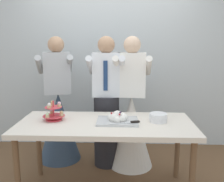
{
  "coord_description": "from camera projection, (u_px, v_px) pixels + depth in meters",
  "views": [
    {
      "loc": [
        0.16,
        -2.49,
        1.58
      ],
      "look_at": [
        0.06,
        0.15,
        1.07
      ],
      "focal_mm": 40.68,
      "sensor_mm": 36.0,
      "label": 1
    }
  ],
  "objects": [
    {
      "name": "person_guest",
      "position": [
        59.0,
        118.0,
        3.41
      ],
      "size": [
        0.59,
        0.58,
        1.66
      ],
      "color": "#334760",
      "rests_on": "ground_plane"
    },
    {
      "name": "person_bride",
      "position": [
        131.0,
        122.0,
        3.23
      ],
      "size": [
        0.56,
        0.56,
        1.66
      ],
      "color": "white",
      "rests_on": "ground_plane"
    },
    {
      "name": "plate_stack",
      "position": [
        158.0,
        118.0,
        2.62
      ],
      "size": [
        0.19,
        0.19,
        0.09
      ],
      "color": "white",
      "rests_on": "dessert_table"
    },
    {
      "name": "rear_wall",
      "position": [
        111.0,
        51.0,
        3.82
      ],
      "size": [
        5.2,
        0.1,
        2.9
      ],
      "primitive_type": "cube",
      "color": "silver",
      "rests_on": "ground_plane"
    },
    {
      "name": "main_cake_tray",
      "position": [
        118.0,
        118.0,
        2.6
      ],
      "size": [
        0.43,
        0.31,
        0.13
      ],
      "color": "silver",
      "rests_on": "dessert_table"
    },
    {
      "name": "person_groom",
      "position": [
        106.0,
        109.0,
        3.22
      ],
      "size": [
        0.47,
        0.5,
        1.66
      ],
      "color": "#232328",
      "rests_on": "ground_plane"
    },
    {
      "name": "cupcake_stand",
      "position": [
        54.0,
        113.0,
        2.67
      ],
      "size": [
        0.23,
        0.23,
        0.21
      ],
      "color": "#D83F4C",
      "rests_on": "dessert_table"
    },
    {
      "name": "dessert_table",
      "position": [
        106.0,
        129.0,
        2.62
      ],
      "size": [
        1.8,
        0.8,
        0.78
      ],
      "color": "silver",
      "rests_on": "ground_plane"
    }
  ]
}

